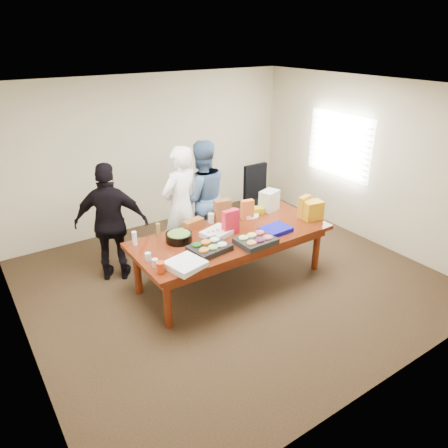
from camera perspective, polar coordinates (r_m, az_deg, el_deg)
floor at (r=6.21m, az=0.97°, el=-7.67°), size 5.50×5.00×0.02m
ceiling at (r=5.28m, az=1.19°, el=18.10°), size 5.50×5.00×0.02m
wall_back at (r=7.69m, az=-9.82°, el=9.53°), size 5.50×0.04×2.70m
wall_front at (r=4.03m, az=22.07°, el=-6.56°), size 5.50×0.04×2.70m
wall_left at (r=4.73m, az=-27.43°, el=-2.87°), size 0.04×5.00×2.70m
wall_right at (r=7.46m, az=18.84°, el=8.09°), size 0.04×5.00×2.70m
window_panel at (r=7.76m, az=15.37°, el=10.29°), size 0.03×1.40×1.10m
window_blinds at (r=7.73m, az=15.17°, el=10.26°), size 0.04×1.36×1.00m
conference_table at (r=6.02m, az=1.00°, el=-4.57°), size 2.80×1.20×0.75m
office_chair at (r=7.52m, az=5.25°, el=3.15°), size 0.58×0.58×1.13m
person_center at (r=6.31m, az=-5.91°, el=2.36°), size 0.77×0.60×1.86m
person_right at (r=6.68m, az=-3.06°, el=3.64°), size 1.01×0.85×1.84m
person_left at (r=6.08m, az=-15.09°, el=0.12°), size 1.10×0.88×1.75m
veggie_tray at (r=5.39m, az=-1.99°, el=-3.31°), size 0.54×0.45×0.08m
fruit_tray at (r=5.58m, az=4.33°, el=-2.33°), size 0.51×0.40×0.08m
sheet_cake at (r=5.79m, az=-0.89°, el=-1.20°), size 0.49×0.42×0.07m
salad_bowl at (r=5.65m, az=-6.16°, el=-1.82°), size 0.43×0.43×0.12m
chip_bag_blue at (r=5.94m, az=7.04°, el=-0.75°), size 0.43×0.33×0.06m
chip_bag_red at (r=5.78m, az=0.90°, el=0.28°), size 0.24×0.10×0.35m
chip_bag_yellow at (r=6.44m, az=10.84°, el=2.34°), size 0.24×0.14×0.33m
chip_bag_orange at (r=6.27m, az=3.19°, el=1.99°), size 0.20×0.12×0.30m
mayo_jar at (r=6.17m, az=-1.78°, el=0.83°), size 0.10×0.10×0.14m
mustard_bottle at (r=6.32m, az=1.16°, el=1.51°), size 0.06×0.06×0.16m
dressing_bottle at (r=5.81m, az=-8.96°, el=-0.79°), size 0.08×0.08×0.19m
ranch_bottle at (r=5.63m, az=-12.09°, el=-1.93°), size 0.08×0.08×0.19m
banana_bunch at (r=6.53m, az=4.29°, el=1.91°), size 0.30×0.25×0.09m
bread_loaf at (r=6.02m, az=-4.20°, el=0.03°), size 0.33×0.19×0.12m
kraft_bag at (r=6.23m, az=-0.24°, el=1.96°), size 0.27×0.19×0.32m
red_cup at (r=4.96m, az=-8.63°, el=-5.85°), size 0.12×0.12×0.13m
clear_cup_a at (r=5.09m, az=-9.36°, el=-5.25°), size 0.09×0.09×0.10m
clear_cup_b at (r=5.24m, az=-10.31°, el=-4.41°), size 0.08×0.08×0.10m
pizza_box_lower at (r=5.05m, az=-5.41°, el=-5.67°), size 0.49×0.49×0.05m
pizza_box_upper at (r=5.01m, az=-5.24°, el=-5.36°), size 0.47×0.47×0.05m
plate_a at (r=6.42m, az=3.54°, el=1.18°), size 0.35×0.35×0.02m
plate_b at (r=6.69m, az=5.21°, el=2.11°), size 0.26×0.26×0.01m
dip_bowl_a at (r=6.34m, az=3.14°, el=1.05°), size 0.18×0.18×0.06m
dip_bowl_b at (r=5.86m, az=-5.91°, el=-1.07°), size 0.17×0.17×0.06m
grocery_bag_white at (r=6.62m, az=6.18°, el=3.22°), size 0.35×0.29×0.32m
grocery_bag_yellow at (r=6.39m, az=11.96°, el=1.85°), size 0.31×0.24×0.28m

